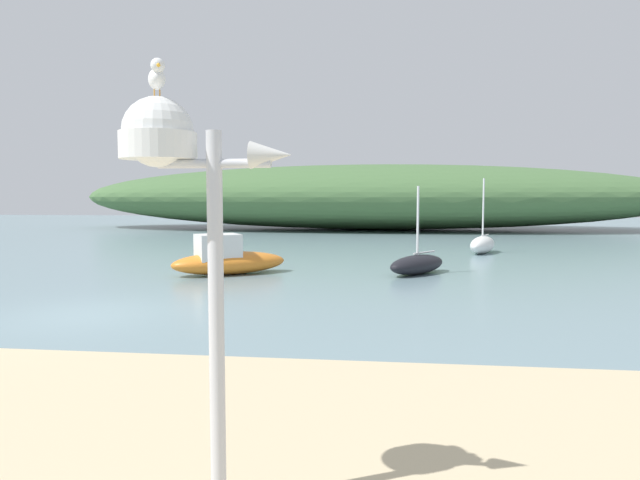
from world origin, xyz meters
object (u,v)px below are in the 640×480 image
seagull_on_radar (157,76)px  motorboat_centre_water (227,259)px  mast_structure (173,166)px  sailboat_inner_mooring (482,244)px  sailboat_far_left (417,264)px

seagull_on_radar → motorboat_centre_water: (-3.68, 14.31, -3.02)m
mast_structure → motorboat_centre_water: mast_structure is taller
sailboat_inner_mooring → mast_structure: bearing=-104.6°
motorboat_centre_water → sailboat_far_left: 6.40m
mast_structure → sailboat_far_left: (2.56, 15.13, -2.53)m
mast_structure → sailboat_inner_mooring: sailboat_inner_mooring is taller
mast_structure → motorboat_centre_water: 14.97m
motorboat_centre_water → sailboat_inner_mooring: bearing=40.4°
mast_structure → seagull_on_radar: 0.67m
sailboat_inner_mooring → motorboat_centre_water: (-9.63, -8.19, 0.10)m
seagull_on_radar → sailboat_inner_mooring: (5.95, 22.50, -3.13)m
seagull_on_radar → sailboat_far_left: (2.66, 15.14, -3.20)m
seagull_on_radar → motorboat_centre_water: seagull_on_radar is taller
mast_structure → sailboat_far_left: size_ratio=1.08×
mast_structure → sailboat_inner_mooring: 23.36m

